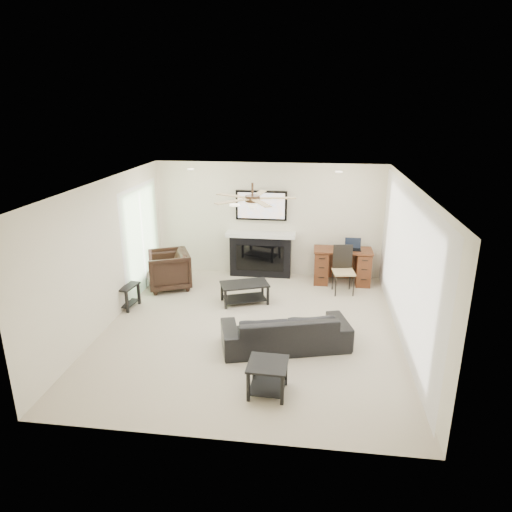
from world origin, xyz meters
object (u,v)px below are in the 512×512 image
(armchair, at_px, (168,270))
(desk, at_px, (342,266))
(coffee_table, at_px, (245,293))
(fireplace_unit, at_px, (261,235))
(sofa, at_px, (285,330))

(armchair, height_order, desk, armchair)
(desk, bearing_deg, armchair, -168.47)
(desk, bearing_deg, coffee_table, -146.06)
(coffee_table, distance_m, fireplace_unit, 1.69)
(sofa, relative_size, coffee_table, 2.21)
(sofa, bearing_deg, armchair, -55.19)
(armchair, xyz_separation_m, desk, (3.61, 0.74, -0.01))
(coffee_table, bearing_deg, desk, 13.05)
(sofa, bearing_deg, desk, -124.94)
(fireplace_unit, bearing_deg, coffee_table, -94.85)
(armchair, xyz_separation_m, coffee_table, (1.70, -0.55, -0.19))
(fireplace_unit, bearing_deg, sofa, -76.04)
(sofa, distance_m, desk, 3.06)
(sofa, height_order, fireplace_unit, fireplace_unit)
(coffee_table, distance_m, desk, 2.31)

